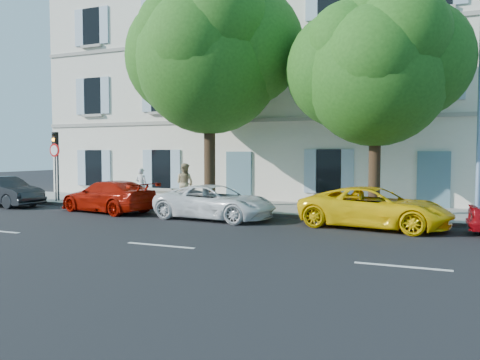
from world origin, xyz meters
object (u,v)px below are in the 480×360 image
at_px(car_white_coupe, 215,202).
at_px(tree_left, 209,61).
at_px(car_dark_sedan, 4,192).
at_px(car_red_coupe, 108,196).
at_px(traffic_light, 56,151).
at_px(pedestrian_a, 141,185).
at_px(road_sign, 55,160).
at_px(pedestrian_b, 185,183).
at_px(tree_right, 376,75).
at_px(car_yellow_supercar, 375,207).

height_order(car_white_coupe, tree_left, tree_left).
xyz_separation_m(car_dark_sedan, car_red_coupe, (5.81, 0.05, -0.02)).
height_order(traffic_light, pedestrian_a, traffic_light).
xyz_separation_m(traffic_light, road_sign, (0.21, -0.31, -0.40)).
height_order(car_white_coupe, traffic_light, traffic_light).
height_order(car_white_coupe, road_sign, road_sign).
xyz_separation_m(car_red_coupe, pedestrian_b, (1.87, 3.03, 0.40)).
relative_size(road_sign, pedestrian_a, 1.72).
height_order(car_white_coupe, pedestrian_a, pedestrian_a).
bearing_deg(pedestrian_a, tree_right, 176.44).
bearing_deg(car_yellow_supercar, traffic_light, 91.46).
relative_size(car_dark_sedan, tree_left, 0.43).
relative_size(tree_left, road_sign, 3.50).
bearing_deg(pedestrian_b, car_white_coupe, 142.43).
xyz_separation_m(pedestrian_a, pedestrian_b, (1.92, 0.60, 0.11)).
bearing_deg(pedestrian_a, car_white_coupe, 152.58).
bearing_deg(road_sign, tree_right, 1.34).
bearing_deg(traffic_light, pedestrian_b, 12.04).
relative_size(car_white_coupe, pedestrian_a, 2.85).
height_order(road_sign, pedestrian_b, road_sign).
height_order(car_red_coupe, tree_right, tree_right).
bearing_deg(pedestrian_b, car_red_coupe, 67.13).
relative_size(car_red_coupe, tree_right, 0.57).
bearing_deg(car_yellow_supercar, car_red_coupe, 97.94).
relative_size(car_dark_sedan, car_yellow_supercar, 0.85).
height_order(car_dark_sedan, car_yellow_supercar, car_dark_sedan).
height_order(car_white_coupe, pedestrian_b, pedestrian_b).
distance_m(traffic_light, pedestrian_a, 4.64).
bearing_deg(car_red_coupe, pedestrian_b, 160.56).
relative_size(car_white_coupe, car_yellow_supercar, 0.94).
relative_size(car_yellow_supercar, pedestrian_a, 3.02).
xyz_separation_m(car_white_coupe, traffic_light, (-9.28, 1.88, 1.89)).
distance_m(tree_right, traffic_light, 14.94).
bearing_deg(traffic_light, car_red_coupe, -21.35).
relative_size(tree_right, pedestrian_b, 4.35).
distance_m(car_dark_sedan, road_sign, 2.64).
bearing_deg(tree_right, road_sign, -178.66).
bearing_deg(traffic_light, road_sign, -54.94).
relative_size(car_red_coupe, car_white_coupe, 0.99).
height_order(road_sign, pedestrian_a, road_sign).
bearing_deg(tree_right, pedestrian_b, 171.30).
height_order(car_yellow_supercar, road_sign, road_sign).
bearing_deg(pedestrian_a, tree_left, 178.33).
bearing_deg(road_sign, pedestrian_b, 15.20).
bearing_deg(pedestrian_a, car_dark_sedan, 23.58).
relative_size(car_white_coupe, road_sign, 1.66).
height_order(pedestrian_a, pedestrian_b, pedestrian_b).
xyz_separation_m(car_red_coupe, car_white_coupe, (4.93, -0.18, -0.02)).
bearing_deg(traffic_light, tree_left, 4.43).
distance_m(car_yellow_supercar, pedestrian_a, 10.89).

